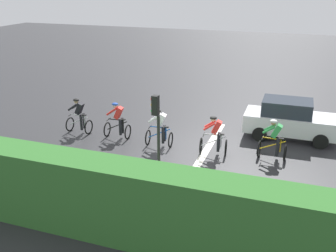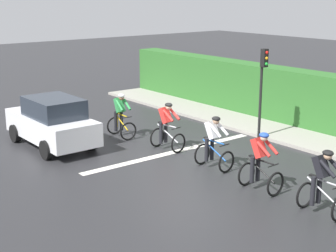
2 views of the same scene
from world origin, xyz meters
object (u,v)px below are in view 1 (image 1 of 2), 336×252
cyclist_fourth (215,136)px  car_white (290,119)px  cyclist_second (118,121)px  cyclist_mid (160,129)px  cyclist_trailing (274,140)px  traffic_light_near_crossing (157,129)px  cyclist_lead (79,117)px

cyclist_fourth → car_white: car_white is taller
cyclist_second → cyclist_mid: same height
cyclist_mid → cyclist_trailing: 4.70m
traffic_light_near_crossing → cyclist_second: bearing=41.7°
traffic_light_near_crossing → cyclist_mid: bearing=18.9°
car_white → traffic_light_near_crossing: 7.56m
cyclist_fourth → cyclist_trailing: same height
cyclist_mid → traffic_light_near_crossing: size_ratio=0.50×
cyclist_fourth → cyclist_lead: bearing=87.5°
cyclist_lead → cyclist_trailing: 8.77m
cyclist_second → car_white: car_white is taller
cyclist_second → cyclist_fourth: 4.51m
cyclist_mid → cyclist_fourth: (-0.06, -2.39, 0.00)m
cyclist_second → traffic_light_near_crossing: bearing=-138.3°
cyclist_fourth → cyclist_trailing: (0.37, -2.30, 0.00)m
cyclist_trailing → cyclist_second: bearing=90.5°
cyclist_fourth → traffic_light_near_crossing: 3.87m
cyclist_lead → cyclist_second: 1.97m
cyclist_mid → cyclist_trailing: (0.31, -4.69, 0.00)m
cyclist_lead → car_white: car_white is taller
cyclist_mid → cyclist_second: bearing=83.3°
cyclist_mid → car_white: (2.83, -5.18, 0.08)m
cyclist_fourth → cyclist_trailing: 2.33m
cyclist_lead → cyclist_mid: same height
cyclist_second → cyclist_mid: 2.12m
cyclist_trailing → cyclist_mid: bearing=93.8°
cyclist_lead → cyclist_second: bearing=-89.4°
cyclist_trailing → car_white: car_white is taller
cyclist_mid → cyclist_lead: bearing=86.8°
cyclist_lead → car_white: 9.61m
cyclist_lead → cyclist_second: same height
cyclist_mid → cyclist_fourth: same height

